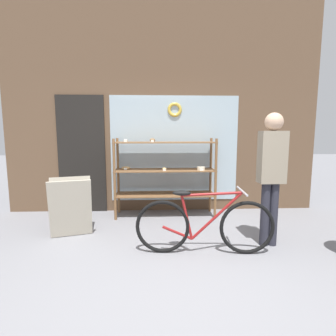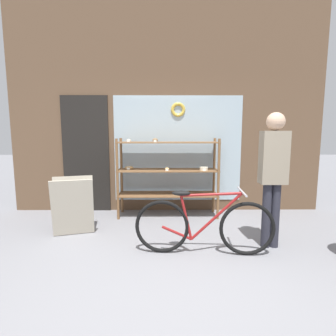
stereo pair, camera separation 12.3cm
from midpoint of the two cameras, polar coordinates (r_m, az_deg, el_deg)
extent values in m
plane|color=gray|center=(2.70, -0.65, -24.60)|extent=(30.00, 30.00, 0.00)
cube|color=brown|center=(4.85, -1.76, 13.89)|extent=(5.64, 0.08, 3.93)
cube|color=#A3B7C1|center=(4.79, 0.68, 4.20)|extent=(2.31, 0.02, 1.90)
cube|color=black|center=(4.98, -18.94, 2.76)|extent=(0.84, 0.03, 2.10)
torus|color=gold|center=(4.78, 0.71, 12.58)|extent=(0.26, 0.06, 0.26)
cylinder|color=brown|center=(4.39, -12.34, -2.58)|extent=(0.04, 0.04, 1.35)
cylinder|color=brown|center=(4.42, 9.55, -2.42)|extent=(0.04, 0.04, 1.35)
cylinder|color=brown|center=(4.78, -11.53, -1.71)|extent=(0.04, 0.04, 1.35)
cylinder|color=brown|center=(4.81, 8.53, -1.58)|extent=(0.04, 0.04, 1.35)
cube|color=brown|center=(4.58, -1.40, -5.73)|extent=(1.71, 0.45, 0.02)
cube|color=brown|center=(4.50, -1.42, -0.45)|extent=(1.71, 0.45, 0.02)
cube|color=brown|center=(4.46, -1.44, 5.59)|extent=(1.71, 0.45, 0.02)
ellipsoid|color=beige|center=(4.54, -9.98, 5.94)|extent=(0.07, 0.06, 0.05)
cube|color=white|center=(4.49, -10.05, 5.84)|extent=(0.05, 0.00, 0.04)
cylinder|color=beige|center=(4.46, 6.39, -0.10)|extent=(0.14, 0.14, 0.06)
cube|color=white|center=(4.38, 6.54, -0.37)|extent=(0.05, 0.00, 0.04)
ellipsoid|color=tan|center=(4.39, -1.64, -0.22)|extent=(0.07, 0.06, 0.05)
cube|color=white|center=(4.34, -1.63, -0.40)|extent=(0.05, 0.00, 0.04)
ellipsoid|color=brown|center=(4.39, -4.22, 6.07)|extent=(0.09, 0.08, 0.06)
cube|color=white|center=(4.34, -4.24, 5.87)|extent=(0.05, 0.00, 0.04)
torus|color=tan|center=(4.60, -9.89, 0.01)|extent=(0.15, 0.15, 0.05)
cube|color=white|center=(4.52, -10.02, -0.19)|extent=(0.05, 0.00, 0.04)
torus|color=black|center=(3.21, -2.31, -12.66)|extent=(0.65, 0.09, 0.65)
torus|color=black|center=(3.30, 15.77, -12.40)|extent=(0.65, 0.09, 0.65)
cylinder|color=maroon|center=(3.19, 9.41, -10.28)|extent=(0.60, 0.08, 0.59)
cylinder|color=maroon|center=(3.11, 8.37, -5.64)|extent=(0.70, 0.09, 0.07)
cylinder|color=maroon|center=(3.17, 2.98, -10.69)|extent=(0.16, 0.04, 0.54)
cylinder|color=maroon|center=(3.23, 0.90, -13.92)|extent=(0.36, 0.06, 0.18)
ellipsoid|color=black|center=(3.08, 1.85, -5.47)|extent=(0.23, 0.11, 0.06)
cylinder|color=#B2B2B7|center=(3.16, 14.74, -4.85)|extent=(0.06, 0.46, 0.02)
cube|color=#B2A893|center=(3.85, -21.32, -8.33)|extent=(0.59, 0.34, 0.81)
cube|color=#B2A893|center=(4.03, -21.19, -7.65)|extent=(0.59, 0.34, 0.81)
cylinder|color=#282833|center=(3.59, 19.41, -9.49)|extent=(0.11, 0.11, 0.82)
cylinder|color=#282833|center=(3.63, 21.04, -9.37)|extent=(0.11, 0.11, 0.82)
cube|color=gray|center=(3.47, 20.79, 2.21)|extent=(0.32, 0.18, 0.65)
sphere|color=tan|center=(3.46, 21.13, 9.38)|extent=(0.22, 0.22, 0.22)
camera|label=1|loc=(0.06, -91.09, -0.15)|focal=28.00mm
camera|label=2|loc=(0.06, 88.91, 0.15)|focal=28.00mm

